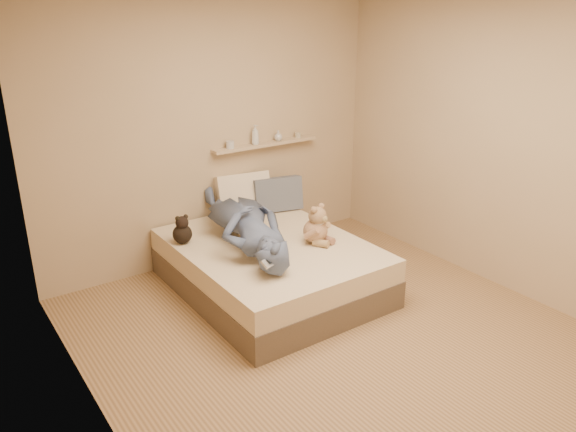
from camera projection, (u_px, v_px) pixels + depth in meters
room at (340, 177)px, 3.98m from camera, size 3.80×3.80×3.80m
bed at (270, 266)px, 5.07m from camera, size 1.50×1.90×0.45m
game_console at (271, 261)px, 4.29m from camera, size 0.19×0.13×0.06m
teddy_bear at (317, 227)px, 4.96m from camera, size 0.28×0.30×0.36m
dark_plush at (182, 231)px, 4.96m from camera, size 0.17×0.17×0.27m
pillow_cream at (243, 194)px, 5.68m from camera, size 0.59×0.37×0.43m
pillow_grey at (278, 194)px, 5.75m from camera, size 0.53×0.31×0.36m
person at (246, 223)px, 4.94m from camera, size 0.94×1.69×0.38m
wall_shelf at (266, 144)px, 5.75m from camera, size 1.20×0.12×0.03m
shelf_bottles at (262, 137)px, 5.70m from camera, size 0.90×0.11×0.20m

